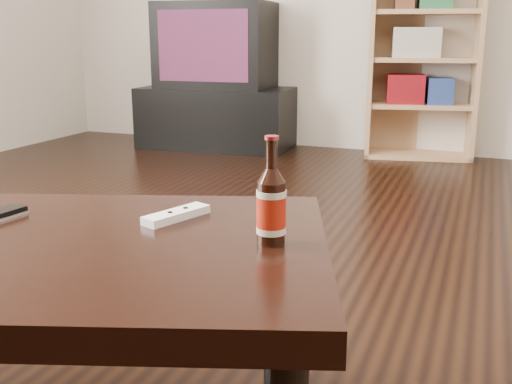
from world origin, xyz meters
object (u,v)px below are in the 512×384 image
(remote, at_px, (176,215))
(bookshelf, at_px, (421,55))
(tv_stand, at_px, (217,117))
(coffee_table, at_px, (23,269))
(tv, at_px, (216,45))
(phone, at_px, (4,213))
(beer_bottle, at_px, (271,206))

(remote, bearing_deg, bookshelf, 107.24)
(tv_stand, height_order, bookshelf, bookshelf)
(tv_stand, distance_m, coffee_table, 3.36)
(tv_stand, xyz_separation_m, bookshelf, (1.42, 0.17, 0.46))
(remote, bearing_deg, coffee_table, -112.64)
(tv, bearing_deg, remote, -70.01)
(tv_stand, height_order, remote, remote)
(bookshelf, bearing_deg, phone, -109.51)
(tv, xyz_separation_m, remote, (1.27, -2.95, -0.30))
(tv_stand, bearing_deg, bookshelf, 3.57)
(tv_stand, xyz_separation_m, phone, (0.92, -3.07, 0.22))
(tv_stand, distance_m, bookshelf, 1.50)
(bookshelf, bearing_deg, tv, 176.09)
(coffee_table, bearing_deg, remote, 47.45)
(tv_stand, xyz_separation_m, coffee_table, (1.06, -3.18, 0.16))
(bookshelf, relative_size, coffee_table, 1.00)
(tv_stand, distance_m, beer_bottle, 3.39)
(coffee_table, bearing_deg, tv_stand, 108.46)
(phone, relative_size, remote, 0.61)
(tv, bearing_deg, phone, -76.60)
(tv, height_order, coffee_table, tv)
(tv, bearing_deg, bookshelf, 3.62)
(tv_stand, relative_size, tv, 1.33)
(tv_stand, xyz_separation_m, tv, (0.00, -0.00, 0.52))
(bookshelf, relative_size, beer_bottle, 6.49)
(tv_stand, bearing_deg, remote, -70.02)
(coffee_table, xyz_separation_m, phone, (-0.14, 0.11, 0.06))
(tv, bearing_deg, tv_stand, 90.00)
(tv_stand, relative_size, phone, 11.14)
(beer_bottle, xyz_separation_m, phone, (-0.59, -0.05, -0.06))
(phone, bearing_deg, beer_bottle, 12.54)
(tv, height_order, bookshelf, bookshelf)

